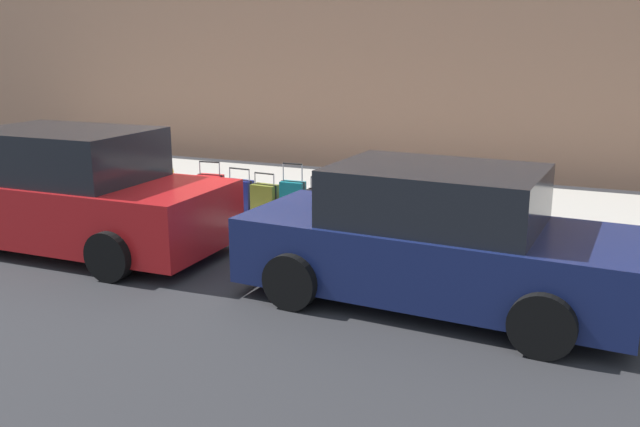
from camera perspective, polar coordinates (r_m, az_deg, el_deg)
name	(u,v)px	position (r m, az deg, el deg)	size (l,w,h in m)	color
ground_plane	(243,237)	(10.39, -6.53, -1.99)	(40.00, 40.00, 0.00)	#28282B
sidewalk_curb	(310,199)	(12.52, -0.84, 1.22)	(18.00, 5.00, 0.14)	#ADA89E
suitcase_navy_0	(449,214)	(9.91, 10.85, -0.07)	(0.46, 0.29, 1.00)	navy
suitcase_red_1	(415,213)	(10.10, 8.07, 0.05)	(0.44, 0.27, 0.65)	red
suitcase_maroon_2	(382,204)	(10.19, 5.30, 0.77)	(0.43, 0.23, 1.04)	maroon
suitcase_silver_3	(350,206)	(10.31, 2.53, 0.63)	(0.42, 0.27, 0.95)	#9EA0A8
suitcase_black_4	(321,206)	(10.52, 0.07, 0.62)	(0.41, 0.28, 0.74)	black
suitcase_teal_5	(293,201)	(10.69, -2.31, 1.08)	(0.39, 0.22, 0.93)	#0F606B
suitcase_olive_6	(265,201)	(10.88, -4.70, 1.05)	(0.43, 0.26, 0.75)	#59601E
suitcase_navy_7	(240,197)	(11.21, -6.79, 1.43)	(0.46, 0.23, 0.77)	navy
suitcase_red_8	(211,193)	(11.40, -9.25, 1.72)	(0.44, 0.27, 0.86)	red
fire_hydrant	(168,185)	(11.90, -12.73, 2.36)	(0.39, 0.21, 0.71)	#D89E0C
bollard_post	(129,186)	(12.23, -15.86, 2.28)	(0.12, 0.12, 0.66)	brown
parked_car_navy_0	(434,240)	(7.66, 9.64, -2.24)	(4.42, 2.17, 1.57)	#141E4C
parked_car_red_1	(68,194)	(10.24, -20.55, 1.57)	(4.70, 2.12, 1.72)	#AD1619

